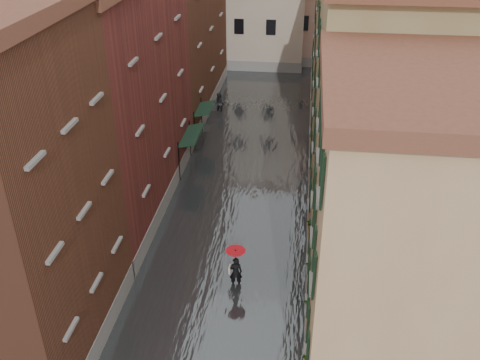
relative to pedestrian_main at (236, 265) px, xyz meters
The scene contains 13 objects.
ground 2.75m from the pedestrian_main, 108.09° to the right, with size 120.00×120.00×0.00m, color slate.
floodwater 10.76m from the pedestrian_main, 94.08° to the left, with size 10.00×60.00×0.20m, color #404547.
building_left_near 10.33m from the pedestrian_main, 150.85° to the right, with size 6.00×8.00×13.00m, color brown.
building_left_mid 11.39m from the pedestrian_main, 139.32° to the left, with size 6.00×14.00×12.50m, color maroon.
building_left_far 23.73m from the pedestrian_main, 109.70° to the left, with size 6.00×16.00×14.00m, color brown.
building_right_near 8.83m from the pedestrian_main, 34.75° to the right, with size 6.00×8.00×11.50m, color #A67F56.
building_right_mid 10.54m from the pedestrian_main, 46.92° to the left, with size 6.00×14.00×13.00m, color #95835A.
building_right_far 23.00m from the pedestrian_main, 73.94° to the left, with size 6.00×16.00×11.50m, color #A67F56.
awning_near 11.74m from the pedestrian_main, 111.30° to the left, with size 1.09×3.38×2.80m.
awning_far 15.98m from the pedestrian_main, 105.47° to the left, with size 1.09×2.71×2.80m.
window_planters 5.12m from the pedestrian_main, 42.95° to the right, with size 0.59×8.55×0.84m.
pedestrian_main is the anchor object (origin of this frame).
pedestrian_far 20.89m from the pedestrian_main, 101.00° to the left, with size 0.87×0.68×1.79m, color black.
Camera 1 is at (3.34, -16.76, 16.60)m, focal length 40.00 mm.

